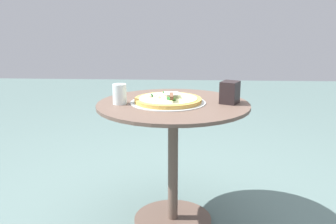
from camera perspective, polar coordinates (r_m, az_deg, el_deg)
name	(u,v)px	position (r m, az deg, el deg)	size (l,w,h in m)	color
ground_plane	(173,220)	(2.36, 0.71, -15.79)	(10.00, 10.00, 0.00)	slate
patio_table	(173,136)	(2.14, 0.76, -3.62)	(0.83, 0.83, 0.71)	brown
pizza_on_tray	(168,100)	(2.10, -0.02, 1.75)	(0.41, 0.41, 0.05)	silver
pizza_server	(171,95)	(2.06, 0.50, 2.57)	(0.09, 0.21, 0.02)	silver
drinking_cup	(120,94)	(2.08, -7.20, 2.66)	(0.07, 0.07, 0.11)	white
napkin_dispenser	(230,92)	(2.10, 9.16, 2.89)	(0.10, 0.09, 0.12)	black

